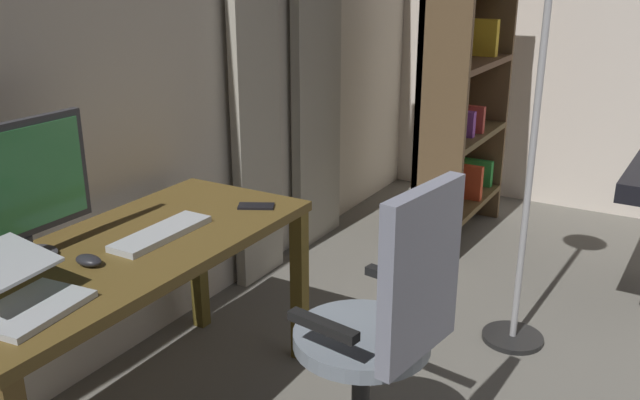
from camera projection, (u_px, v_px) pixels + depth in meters
name	position (u px, v px, depth m)	size (l,w,h in m)	color
back_room_partition	(174.00, 56.00, 3.07)	(5.12, 0.10, 2.52)	beige
curtain_left_panel	(317.00, 72.00, 3.99)	(0.49, 0.06, 2.11)	#B6B1A0
curtain_right_panel	(255.00, 88.00, 3.48)	(0.37, 0.06, 2.11)	#B6B1A0
desk	(129.00, 271.00, 2.38)	(1.46, 0.64, 0.73)	brown
office_chair	(379.00, 355.00, 2.11)	(0.56, 0.56, 1.08)	black
computer_monitor	(18.00, 185.00, 2.16)	(0.54, 0.18, 0.46)	#333338
computer_keyboard	(161.00, 233.00, 2.42)	(0.41, 0.13, 0.02)	#B7BCC1
laptop	(19.00, 292.00, 1.89)	(0.33, 0.35, 0.15)	#B7BCC1
computer_mouse	(89.00, 260.00, 2.18)	(0.06, 0.10, 0.04)	#232328
cell_phone_by_monitor	(256.00, 206.00, 2.71)	(0.07, 0.14, 0.01)	black
bookshelf	(458.00, 100.00, 4.14)	(0.90, 0.30, 1.76)	brown
floor_lamp	(548.00, 2.00, 2.65)	(0.28, 0.28, 1.95)	black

